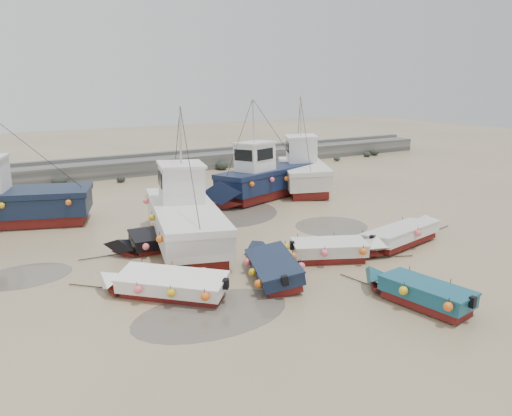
# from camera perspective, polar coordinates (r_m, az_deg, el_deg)

# --- Properties ---
(ground) EXTENTS (120.00, 120.00, 0.00)m
(ground) POSITION_cam_1_polar(r_m,az_deg,el_deg) (20.84, 1.50, -6.45)
(ground) COLOR tan
(ground) RESTS_ON ground
(seawall) EXTENTS (60.00, 4.92, 1.50)m
(seawall) POSITION_cam_1_polar(r_m,az_deg,el_deg) (40.50, -14.77, 4.47)
(seawall) COLOR slate
(seawall) RESTS_ON ground
(puddle_a) EXTENTS (5.39, 5.39, 0.01)m
(puddle_a) POSITION_cam_1_polar(r_m,az_deg,el_deg) (16.82, -5.10, -11.93)
(puddle_a) COLOR #5A5348
(puddle_a) RESTS_ON ground
(puddle_b) EXTENTS (3.84, 3.84, 0.01)m
(puddle_b) POSITION_cam_1_polar(r_m,az_deg,el_deg) (26.28, 8.60, -2.06)
(puddle_b) COLOR #5A5348
(puddle_b) RESTS_ON ground
(puddle_c) EXTENTS (3.58, 3.58, 0.01)m
(puddle_c) POSITION_cam_1_polar(r_m,az_deg,el_deg) (21.64, -24.96, -7.07)
(puddle_c) COLOR #5A5348
(puddle_c) RESTS_ON ground
(puddle_d) EXTENTS (6.55, 6.55, 0.01)m
(puddle_d) POSITION_cam_1_polar(r_m,az_deg,el_deg) (28.84, -4.13, -0.40)
(puddle_d) COLOR #5A5348
(puddle_d) RESTS_ON ground
(dinghy_0) EXTENTS (4.96, 4.70, 1.43)m
(dinghy_0) POSITION_cam_1_polar(r_m,az_deg,el_deg) (18.12, -10.57, -8.21)
(dinghy_0) COLOR maroon
(dinghy_0) RESTS_ON ground
(dinghy_1) EXTENTS (2.87, 5.66, 1.43)m
(dinghy_1) POSITION_cam_1_polar(r_m,az_deg,el_deg) (19.49, 2.05, -6.25)
(dinghy_1) COLOR maroon
(dinghy_1) RESTS_ON ground
(dinghy_2) EXTENTS (2.12, 5.23, 1.43)m
(dinghy_2) POSITION_cam_1_polar(r_m,az_deg,el_deg) (18.08, 17.89, -8.70)
(dinghy_2) COLOR maroon
(dinghy_2) RESTS_ON ground
(dinghy_3) EXTENTS (6.46, 2.61, 1.43)m
(dinghy_3) POSITION_cam_1_polar(r_m,az_deg,el_deg) (24.26, 16.78, -2.65)
(dinghy_3) COLOR maroon
(dinghy_3) RESTS_ON ground
(dinghy_4) EXTENTS (6.32, 2.22, 1.43)m
(dinghy_4) POSITION_cam_1_polar(r_m,az_deg,el_deg) (22.91, -10.20, -3.25)
(dinghy_4) COLOR maroon
(dinghy_4) RESTS_ON ground
(dinghy_5) EXTENTS (5.12, 2.91, 1.43)m
(dinghy_5) POSITION_cam_1_polar(r_m,az_deg,el_deg) (21.42, 9.30, -4.45)
(dinghy_5) COLOR maroon
(dinghy_5) RESTS_ON ground
(cabin_boat_1) EXTENTS (4.82, 11.37, 6.22)m
(cabin_boat_1) POSITION_cam_1_polar(r_m,az_deg,el_deg) (23.57, -8.41, -0.74)
(cabin_boat_1) COLOR maroon
(cabin_boat_1) RESTS_ON ground
(cabin_boat_2) EXTENTS (9.97, 4.88, 6.22)m
(cabin_boat_2) POSITION_cam_1_polar(r_m,az_deg,el_deg) (31.48, 0.41, 3.43)
(cabin_boat_2) COLOR maroon
(cabin_boat_2) RESTS_ON ground
(cabin_boat_3) EXTENTS (5.85, 9.25, 6.22)m
(cabin_boat_3) POSITION_cam_1_polar(r_m,az_deg,el_deg) (34.62, 5.39, 4.43)
(cabin_boat_3) COLOR maroon
(cabin_boat_3) RESTS_ON ground
(person) EXTENTS (0.72, 0.72, 1.68)m
(person) POSITION_cam_1_polar(r_m,az_deg,el_deg) (24.59, -11.32, -3.38)
(person) COLOR #192039
(person) RESTS_ON ground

